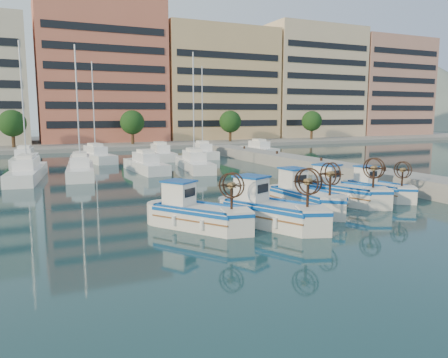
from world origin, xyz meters
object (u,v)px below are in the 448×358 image
fishing_boat_a (197,212)px  fishing_boat_e (377,187)px  fishing_boat_b (270,209)px  fishing_boat_c (305,196)px  fishing_boat_d (342,190)px

fishing_boat_a → fishing_boat_e: size_ratio=1.09×
fishing_boat_a → fishing_boat_b: bearing=-51.5°
fishing_boat_e → fishing_boat_a: bearing=179.6°
fishing_boat_c → fishing_boat_e: bearing=5.2°
fishing_boat_b → fishing_boat_d: size_ratio=1.03×
fishing_boat_a → fishing_boat_c: 7.20m
fishing_boat_b → fishing_boat_d: 7.65m
fishing_boat_e → fishing_boat_c: bearing=-180.0°
fishing_boat_a → fishing_boat_b: 3.63m
fishing_boat_c → fishing_boat_e: size_ratio=1.14×
fishing_boat_d → fishing_boat_b: bearing=-176.6°
fishing_boat_e → fishing_boat_d: bearing=175.6°
fishing_boat_d → fishing_boat_e: fishing_boat_d is taller
fishing_boat_c → fishing_boat_b: bearing=-153.2°
fishing_boat_b → fishing_boat_c: fishing_boat_b is taller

